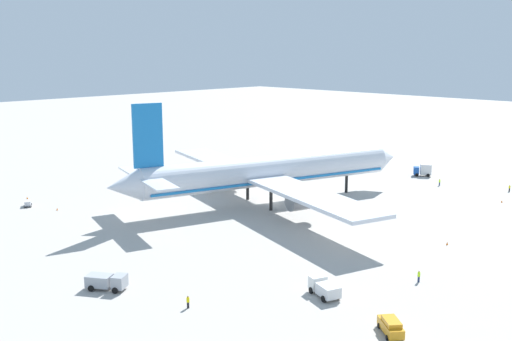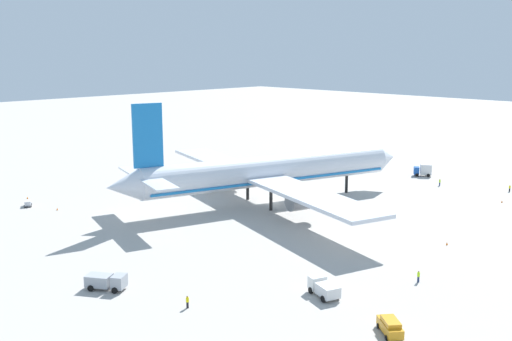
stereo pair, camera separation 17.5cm
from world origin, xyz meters
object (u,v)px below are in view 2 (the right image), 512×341
object	(u,v)px
traffic_cone_3	(183,170)
ground_worker_1	(510,188)
traffic_cone_0	(57,209)
traffic_cone_2	(447,243)
airliner	(266,172)
service_van	(390,326)
traffic_cone_1	(502,201)
baggage_cart_1	(328,158)
traffic_cone_4	(27,198)
ground_worker_2	(418,276)
ground_worker_3	(440,182)
ground_worker_4	(187,302)
service_truck_1	(106,281)
service_truck_2	(423,170)
service_truck_0	(324,288)
baggage_cart_0	(28,203)

from	to	relation	value
traffic_cone_3	ground_worker_1	bearing A→B (deg)	-61.50
traffic_cone_0	traffic_cone_2	world-z (taller)	same
airliner	traffic_cone_3	bearing A→B (deg)	77.26
service_van	traffic_cone_1	distance (m)	73.32
baggage_cart_1	traffic_cone_3	distance (m)	45.32
service_van	traffic_cone_1	world-z (taller)	service_van
traffic_cone_2	traffic_cone_3	size ratio (longest dim) A/B	1.00
ground_worker_1	traffic_cone_3	xyz separation A→B (m)	(-40.34, 74.29, -0.55)
traffic_cone_2	traffic_cone_4	size ratio (longest dim) A/B	1.00
service_van	ground_worker_2	distance (m)	17.95
baggage_cart_1	traffic_cone_4	bearing A→B (deg)	167.74
baggage_cart_1	ground_worker_3	world-z (taller)	ground_worker_3
ground_worker_4	airliner	bearing A→B (deg)	33.46
ground_worker_1	ground_worker_4	bearing A→B (deg)	178.33
service_truck_1	ground_worker_2	world-z (taller)	service_truck_1
ground_worker_1	service_truck_2	bearing A→B (deg)	86.89
airliner	service_truck_0	distance (m)	50.93
ground_worker_1	traffic_cone_2	world-z (taller)	ground_worker_1
baggage_cart_1	ground_worker_4	xyz separation A→B (m)	(-96.60, -52.98, 0.05)
airliner	baggage_cart_0	size ratio (longest dim) A/B	22.70
service_van	ground_worker_3	size ratio (longest dim) A/B	2.75
airliner	baggage_cart_0	bearing A→B (deg)	137.43
traffic_cone_3	ground_worker_2	bearing A→B (deg)	-106.27
service_truck_2	service_van	distance (m)	94.98
service_truck_1	ground_worker_3	distance (m)	93.63
service_van	baggage_cart_1	distance (m)	113.18
traffic_cone_1	ground_worker_4	bearing A→B (deg)	175.95
service_truck_2	traffic_cone_1	world-z (taller)	service_truck_2
airliner	ground_worker_1	bearing A→B (deg)	-33.74
service_truck_1	ground_worker_2	xyz separation A→B (m)	(33.72, -29.83, -0.36)
service_truck_1	baggage_cart_0	bearing A→B (deg)	76.94
ground_worker_3	ground_worker_4	distance (m)	90.19
ground_worker_2	traffic_cone_3	bearing A→B (deg)	73.73
traffic_cone_3	traffic_cone_4	size ratio (longest dim) A/B	1.00
service_truck_2	traffic_cone_4	size ratio (longest dim) A/B	9.00
baggage_cart_0	traffic_cone_0	size ratio (longest dim) A/B	6.16
baggage_cart_0	baggage_cart_1	world-z (taller)	baggage_cart_1
baggage_cart_1	traffic_cone_0	distance (m)	85.91
ground_worker_1	ground_worker_2	bearing A→B (deg)	-168.04
service_truck_2	traffic_cone_2	size ratio (longest dim) A/B	9.00
baggage_cart_0	ground_worker_4	xyz separation A→B (m)	(-7.89, -65.31, 0.17)
baggage_cart_0	traffic_cone_2	xyz separation A→B (m)	(40.22, -76.88, -0.42)
baggage_cart_0	ground_worker_4	size ratio (longest dim) A/B	1.99
ground_worker_1	traffic_cone_2	size ratio (longest dim) A/B	2.96
service_truck_0	traffic_cone_3	size ratio (longest dim) A/B	10.09
airliner	traffic_cone_0	bearing A→B (deg)	142.05
airliner	ground_worker_1	distance (m)	60.03
airliner	ground_worker_3	xyz separation A→B (m)	(43.44, -18.29, -6.31)
airliner	traffic_cone_3	distance (m)	42.74
traffic_cone_2	service_truck_2	bearing A→B (deg)	33.67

